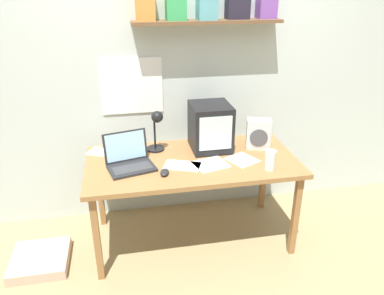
{
  "coord_description": "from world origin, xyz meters",
  "views": [
    {
      "loc": [
        -0.47,
        -2.47,
        1.95
      ],
      "look_at": [
        0.0,
        0.0,
        0.81
      ],
      "focal_mm": 35.0,
      "sensor_mm": 36.0,
      "label": 1
    }
  ],
  "objects_px": {
    "corner_desk": "(192,166)",
    "open_notebook": "(242,160)",
    "crt_monitor": "(210,127)",
    "space_heater": "(258,134)",
    "floor_cushion": "(40,260)",
    "laptop": "(129,158)",
    "desk_lamp": "(156,127)",
    "juice_glass": "(270,161)",
    "computer_mouse": "(165,172)",
    "loose_paper_near_laptop": "(182,166)",
    "loose_paper_near_monitor": "(211,164)",
    "printed_handout": "(102,152)"
  },
  "relations": [
    {
      "from": "corner_desk",
      "to": "printed_handout",
      "type": "relative_size",
      "value": 6.38
    },
    {
      "from": "crt_monitor",
      "to": "loose_paper_near_monitor",
      "type": "bearing_deg",
      "value": -102.77
    },
    {
      "from": "loose_paper_near_laptop",
      "to": "floor_cushion",
      "type": "xyz_separation_m",
      "value": [
        -1.08,
        -0.02,
        -0.68
      ]
    },
    {
      "from": "open_notebook",
      "to": "computer_mouse",
      "type": "bearing_deg",
      "value": -169.18
    },
    {
      "from": "printed_handout",
      "to": "corner_desk",
      "type": "bearing_deg",
      "value": -21.58
    },
    {
      "from": "crt_monitor",
      "to": "corner_desk",
      "type": "bearing_deg",
      "value": -135.53
    },
    {
      "from": "computer_mouse",
      "to": "printed_handout",
      "type": "relative_size",
      "value": 0.47
    },
    {
      "from": "juice_glass",
      "to": "space_heater",
      "type": "distance_m",
      "value": 0.37
    },
    {
      "from": "open_notebook",
      "to": "juice_glass",
      "type": "bearing_deg",
      "value": -50.47
    },
    {
      "from": "crt_monitor",
      "to": "loose_paper_near_laptop",
      "type": "xyz_separation_m",
      "value": [
        -0.27,
        -0.27,
        -0.18
      ]
    },
    {
      "from": "crt_monitor",
      "to": "loose_paper_near_laptop",
      "type": "height_order",
      "value": "crt_monitor"
    },
    {
      "from": "printed_handout",
      "to": "loose_paper_near_monitor",
      "type": "height_order",
      "value": "same"
    },
    {
      "from": "space_heater",
      "to": "loose_paper_near_monitor",
      "type": "xyz_separation_m",
      "value": [
        -0.44,
        -0.22,
        -0.12
      ]
    },
    {
      "from": "crt_monitor",
      "to": "printed_handout",
      "type": "relative_size",
      "value": 1.48
    },
    {
      "from": "printed_handout",
      "to": "open_notebook",
      "type": "relative_size",
      "value": 0.91
    },
    {
      "from": "crt_monitor",
      "to": "space_heater",
      "type": "bearing_deg",
      "value": -10.83
    },
    {
      "from": "crt_monitor",
      "to": "computer_mouse",
      "type": "bearing_deg",
      "value": -138.38
    },
    {
      "from": "desk_lamp",
      "to": "printed_handout",
      "type": "bearing_deg",
      "value": 150.22
    },
    {
      "from": "corner_desk",
      "to": "open_notebook",
      "type": "relative_size",
      "value": 5.83
    },
    {
      "from": "computer_mouse",
      "to": "laptop",
      "type": "bearing_deg",
      "value": 143.49
    },
    {
      "from": "printed_handout",
      "to": "open_notebook",
      "type": "bearing_deg",
      "value": -18.24
    },
    {
      "from": "open_notebook",
      "to": "desk_lamp",
      "type": "bearing_deg",
      "value": 155.33
    },
    {
      "from": "loose_paper_near_laptop",
      "to": "floor_cushion",
      "type": "relative_size",
      "value": 0.73
    },
    {
      "from": "loose_paper_near_laptop",
      "to": "open_notebook",
      "type": "xyz_separation_m",
      "value": [
        0.46,
        0.01,
        0.0
      ]
    },
    {
      "from": "corner_desk",
      "to": "laptop",
      "type": "distance_m",
      "value": 0.48
    },
    {
      "from": "space_heater",
      "to": "crt_monitor",
      "type": "bearing_deg",
      "value": -174.8
    },
    {
      "from": "corner_desk",
      "to": "loose_paper_near_laptop",
      "type": "height_order",
      "value": "loose_paper_near_laptop"
    },
    {
      "from": "space_heater",
      "to": "printed_handout",
      "type": "relative_size",
      "value": 0.98
    },
    {
      "from": "computer_mouse",
      "to": "desk_lamp",
      "type": "bearing_deg",
      "value": 91.2
    },
    {
      "from": "computer_mouse",
      "to": "juice_glass",
      "type": "bearing_deg",
      "value": -4.9
    },
    {
      "from": "crt_monitor",
      "to": "space_heater",
      "type": "relative_size",
      "value": 1.51
    },
    {
      "from": "laptop",
      "to": "computer_mouse",
      "type": "xyz_separation_m",
      "value": [
        0.23,
        -0.17,
        -0.05
      ]
    },
    {
      "from": "corner_desk",
      "to": "computer_mouse",
      "type": "xyz_separation_m",
      "value": [
        -0.23,
        -0.19,
        0.07
      ]
    },
    {
      "from": "computer_mouse",
      "to": "floor_cushion",
      "type": "height_order",
      "value": "computer_mouse"
    },
    {
      "from": "laptop",
      "to": "floor_cushion",
      "type": "relative_size",
      "value": 0.92
    },
    {
      "from": "corner_desk",
      "to": "desk_lamp",
      "type": "bearing_deg",
      "value": 139.84
    },
    {
      "from": "space_heater",
      "to": "floor_cushion",
      "type": "xyz_separation_m",
      "value": [
        -1.73,
        -0.22,
        -0.79
      ]
    },
    {
      "from": "space_heater",
      "to": "computer_mouse",
      "type": "relative_size",
      "value": 2.07
    },
    {
      "from": "laptop",
      "to": "computer_mouse",
      "type": "distance_m",
      "value": 0.3
    },
    {
      "from": "desk_lamp",
      "to": "space_heater",
      "type": "distance_m",
      "value": 0.8
    },
    {
      "from": "computer_mouse",
      "to": "loose_paper_near_monitor",
      "type": "distance_m",
      "value": 0.36
    },
    {
      "from": "desk_lamp",
      "to": "juice_glass",
      "type": "xyz_separation_m",
      "value": [
        0.75,
        -0.46,
        -0.14
      ]
    },
    {
      "from": "crt_monitor",
      "to": "open_notebook",
      "type": "bearing_deg",
      "value": -54.7
    },
    {
      "from": "computer_mouse",
      "to": "printed_handout",
      "type": "bearing_deg",
      "value": 133.97
    },
    {
      "from": "floor_cushion",
      "to": "laptop",
      "type": "bearing_deg",
      "value": 7.16
    },
    {
      "from": "corner_desk",
      "to": "crt_monitor",
      "type": "xyz_separation_m",
      "value": [
        0.18,
        0.18,
        0.24
      ]
    },
    {
      "from": "crt_monitor",
      "to": "computer_mouse",
      "type": "distance_m",
      "value": 0.58
    },
    {
      "from": "corner_desk",
      "to": "loose_paper_near_monitor",
      "type": "relative_size",
      "value": 5.63
    },
    {
      "from": "loose_paper_near_monitor",
      "to": "loose_paper_near_laptop",
      "type": "bearing_deg",
      "value": 174.81
    },
    {
      "from": "space_heater",
      "to": "loose_paper_near_laptop",
      "type": "xyz_separation_m",
      "value": [
        -0.64,
        -0.2,
        -0.12
      ]
    }
  ]
}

